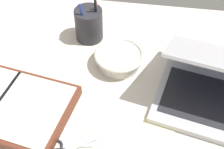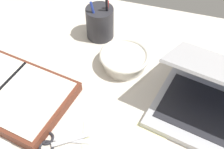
{
  "view_description": "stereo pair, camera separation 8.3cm",
  "coord_description": "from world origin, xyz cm",
  "px_view_note": "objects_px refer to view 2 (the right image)",
  "views": [
    {
      "loc": [
        4.81,
        -48.3,
        70.33
      ],
      "look_at": [
        -3.38,
        6.79,
        9.0
      ],
      "focal_mm": 50.0,
      "sensor_mm": 36.0,
      "label": 1
    },
    {
      "loc": [
        12.88,
        -46.48,
        70.33
      ],
      "look_at": [
        -3.38,
        6.79,
        9.0
      ],
      "focal_mm": 50.0,
      "sensor_mm": 36.0,
      "label": 2
    }
  ],
  "objects_px": {
    "planner": "(4,91)",
    "bowl": "(124,59)",
    "laptop": "(218,100)",
    "pen_cup": "(100,23)",
    "scissors": "(52,142)"
  },
  "relations": [
    {
      "from": "laptop",
      "to": "scissors",
      "type": "bearing_deg",
      "value": -138.29
    },
    {
      "from": "laptop",
      "to": "planner",
      "type": "bearing_deg",
      "value": -156.82
    },
    {
      "from": "pen_cup",
      "to": "planner",
      "type": "xyz_separation_m",
      "value": [
        -0.18,
        -0.32,
        -0.04
      ]
    },
    {
      "from": "laptop",
      "to": "planner",
      "type": "xyz_separation_m",
      "value": [
        -0.56,
        -0.11,
        -0.03
      ]
    },
    {
      "from": "planner",
      "to": "bowl",
      "type": "bearing_deg",
      "value": 45.43
    },
    {
      "from": "laptop",
      "to": "bowl",
      "type": "distance_m",
      "value": 0.29
    },
    {
      "from": "planner",
      "to": "scissors",
      "type": "bearing_deg",
      "value": -18.31
    },
    {
      "from": "bowl",
      "to": "laptop",
      "type": "bearing_deg",
      "value": -19.06
    },
    {
      "from": "pen_cup",
      "to": "planner",
      "type": "bearing_deg",
      "value": -118.95
    },
    {
      "from": "bowl",
      "to": "scissors",
      "type": "height_order",
      "value": "bowl"
    },
    {
      "from": "bowl",
      "to": "scissors",
      "type": "relative_size",
      "value": 1.18
    },
    {
      "from": "laptop",
      "to": "bowl",
      "type": "xyz_separation_m",
      "value": [
        -0.28,
        0.1,
        -0.02
      ]
    },
    {
      "from": "bowl",
      "to": "planner",
      "type": "distance_m",
      "value": 0.35
    },
    {
      "from": "pen_cup",
      "to": "planner",
      "type": "distance_m",
      "value": 0.36
    },
    {
      "from": "laptop",
      "to": "pen_cup",
      "type": "height_order",
      "value": "laptop"
    }
  ]
}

